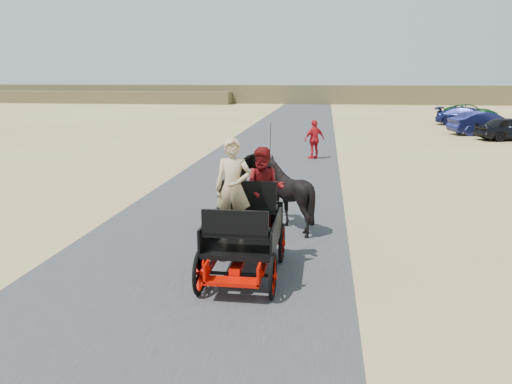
# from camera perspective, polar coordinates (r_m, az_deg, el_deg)

# --- Properties ---
(ground) EXTENTS (140.00, 140.00, 0.00)m
(ground) POSITION_cam_1_polar(r_m,az_deg,el_deg) (8.44, -9.78, -12.17)
(ground) COLOR tan
(road) EXTENTS (6.00, 140.00, 0.01)m
(road) POSITION_cam_1_polar(r_m,az_deg,el_deg) (8.44, -9.78, -12.14)
(road) COLOR #38383A
(road) RESTS_ON ground
(ridge_far) EXTENTS (140.00, 6.00, 2.40)m
(ridge_far) POSITION_cam_1_polar(r_m,az_deg,el_deg) (69.33, 6.04, 11.07)
(ridge_far) COLOR brown
(ridge_far) RESTS_ON ground
(ridge_near) EXTENTS (40.00, 4.00, 1.60)m
(ridge_near) POSITION_cam_1_polar(r_m,az_deg,el_deg) (72.91, -18.79, 10.24)
(ridge_near) COLOR brown
(ridge_near) RESTS_ON ground
(carriage) EXTENTS (1.30, 2.40, 0.72)m
(carriage) POSITION_cam_1_polar(r_m,az_deg,el_deg) (9.21, -1.39, -7.35)
(carriage) COLOR black
(carriage) RESTS_ON ground
(horse_left) EXTENTS (0.91, 2.01, 1.70)m
(horse_left) POSITION_cam_1_polar(r_m,az_deg,el_deg) (11.99, -1.68, -0.05)
(horse_left) COLOR black
(horse_left) RESTS_ON ground
(horse_right) EXTENTS (1.37, 1.54, 1.70)m
(horse_right) POSITION_cam_1_polar(r_m,az_deg,el_deg) (11.86, 3.57, -0.22)
(horse_right) COLOR black
(horse_right) RESTS_ON ground
(driver_man) EXTENTS (0.66, 0.43, 1.80)m
(driver_man) POSITION_cam_1_polar(r_m,az_deg,el_deg) (8.93, -2.65, 0.43)
(driver_man) COLOR tan
(driver_man) RESTS_ON carriage
(passenger_woman) EXTENTS (0.77, 0.60, 1.58)m
(passenger_woman) POSITION_cam_1_polar(r_m,az_deg,el_deg) (9.41, 0.97, 0.40)
(passenger_woman) COLOR #660C0F
(passenger_woman) RESTS_ON carriage
(pedestrian) EXTENTS (1.06, 0.93, 1.73)m
(pedestrian) POSITION_cam_1_polar(r_m,az_deg,el_deg) (22.17, 6.69, 5.99)
(pedestrian) COLOR red
(pedestrian) RESTS_ON ground
(car_a) EXTENTS (4.18, 2.47, 1.33)m
(car_a) POSITION_cam_1_polar(r_m,az_deg,el_deg) (32.07, 27.15, 6.47)
(car_a) COLOR black
(car_a) RESTS_ON ground
(car_b) EXTENTS (4.56, 2.41, 1.43)m
(car_b) POSITION_cam_1_polar(r_m,az_deg,el_deg) (34.35, 24.73, 7.14)
(car_b) COLOR navy
(car_b) RESTS_ON ground
(car_c) EXTENTS (5.03, 3.69, 1.35)m
(car_c) POSITION_cam_1_polar(r_m,az_deg,el_deg) (40.22, 23.18, 7.93)
(car_c) COLOR navy
(car_c) RESTS_ON ground
(car_d) EXTENTS (4.73, 3.02, 1.21)m
(car_d) POSITION_cam_1_polar(r_m,az_deg,el_deg) (47.25, 23.30, 8.45)
(car_d) COLOR #0C4C19
(car_d) RESTS_ON ground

